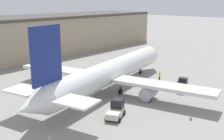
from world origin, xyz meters
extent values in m
plane|color=gray|center=(0.00, 0.00, 0.00)|extent=(400.00, 400.00, 0.00)
cube|color=gray|center=(7.46, 34.29, 4.82)|extent=(83.98, 16.84, 9.65)
cube|color=#47423D|center=(7.46, 34.29, 10.00)|extent=(83.98, 17.17, 0.70)
cylinder|color=silver|center=(0.00, 0.00, 3.13)|extent=(31.70, 9.42, 3.71)
cone|color=silver|center=(16.97, 3.16, 3.13)|extent=(3.58, 4.11, 3.63)
cone|color=silver|center=(-17.52, -3.26, 3.13)|extent=(4.65, 4.21, 3.52)
cube|color=silver|center=(-3.28, 8.98, 2.48)|extent=(6.10, 15.51, 0.50)
cube|color=silver|center=(0.17, -9.56, 2.48)|extent=(6.10, 15.51, 0.50)
cylinder|color=#B7B7BC|center=(-2.86, 6.74, 1.09)|extent=(3.14, 2.47, 1.98)
cylinder|color=#B7B7BC|center=(-0.24, -7.32, 1.09)|extent=(3.14, 2.47, 1.98)
cube|color=navy|center=(-14.78, -2.75, 8.36)|extent=(4.71, 1.22, 6.75)
cube|color=silver|center=(-15.53, 1.25, 3.50)|extent=(4.09, 4.98, 0.24)
cube|color=silver|center=(-14.04, -6.76, 3.50)|extent=(4.09, 4.98, 0.24)
cylinder|color=#38383D|center=(11.17, 2.08, 0.64)|extent=(0.28, 0.28, 1.28)
cylinder|color=black|center=(11.17, 2.08, 0.35)|extent=(0.75, 0.47, 0.70)
cylinder|color=#38383D|center=(-1.11, -2.66, 0.64)|extent=(0.28, 0.28, 1.28)
cylinder|color=black|center=(-1.11, -2.66, 0.45)|extent=(0.95, 0.51, 0.90)
cylinder|color=#38383D|center=(-1.99, 2.08, 0.64)|extent=(0.28, 0.28, 1.28)
cylinder|color=black|center=(-1.99, 2.08, 0.45)|extent=(0.95, 0.51, 0.90)
cylinder|color=#1E2338|center=(9.70, -3.24, 0.40)|extent=(0.27, 0.27, 0.80)
cylinder|color=yellow|center=(9.70, -3.24, 1.12)|extent=(0.37, 0.37, 0.64)
sphere|color=tan|center=(9.70, -3.24, 1.56)|extent=(0.23, 0.23, 0.23)
cube|color=beige|center=(-8.47, -7.75, 0.68)|extent=(3.84, 2.88, 0.76)
cube|color=black|center=(-7.58, -7.36, 1.61)|extent=(1.99, 1.96, 1.09)
cylinder|color=black|center=(-7.03, -8.01, 0.30)|extent=(0.67, 0.50, 0.61)
cylinder|color=black|center=(-7.68, -6.51, 0.30)|extent=(0.67, 0.50, 0.61)
cylinder|color=black|center=(-9.26, -8.98, 0.30)|extent=(0.67, 0.50, 0.61)
cylinder|color=black|center=(-9.91, -7.48, 0.30)|extent=(0.67, 0.50, 0.61)
cube|color=beige|center=(6.59, -9.22, 0.68)|extent=(2.68, 1.89, 0.73)
cube|color=black|center=(7.27, -9.09, 1.56)|extent=(1.30, 1.49, 1.04)
cube|color=#333333|center=(6.16, -9.30, 1.64)|extent=(1.70, 1.29, 0.62)
cylinder|color=black|center=(7.57, -9.77, 0.31)|extent=(0.67, 0.39, 0.62)
cylinder|color=black|center=(7.30, -8.34, 0.31)|extent=(0.67, 0.39, 0.62)
cylinder|color=black|center=(5.88, -10.09, 0.31)|extent=(0.67, 0.39, 0.62)
cylinder|color=black|center=(5.61, -8.66, 0.31)|extent=(0.67, 0.39, 0.62)
cone|color=#EF590F|center=(-2.98, -15.34, 0.28)|extent=(0.36, 0.36, 0.55)
cone|color=#EF590F|center=(7.11, -13.65, 0.28)|extent=(0.36, 0.36, 0.55)
camera|label=1|loc=(-33.81, -28.70, 14.54)|focal=45.00mm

